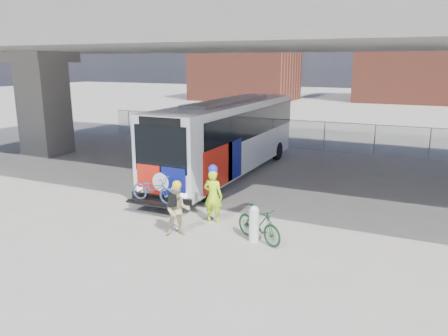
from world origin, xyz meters
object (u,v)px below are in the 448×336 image
Objects in this scene: bus at (228,132)px; bike_parked at (259,224)px; cyclist_hivis at (213,195)px; cyclist_tan at (177,210)px; bollard at (254,222)px.

bike_parked is (4.35, -7.25, -1.53)m from bus.
bus is at bearing 57.44° from bike_parked.
cyclist_hivis is 1.08× the size of bike_parked.
bollard is at bearing -18.72° from cyclist_tan.
bollard is at bearing 139.19° from bike_parked.
bus reaches higher than bike_parked.
bike_parked is at bearing 22.72° from bollard.
bike_parked is (2.05, -0.94, -0.42)m from cyclist_hivis.
cyclist_tan reaches higher than bollard.
bollard is 0.63× the size of cyclist_tan.
cyclist_tan is at bearing 131.16° from bike_parked.
cyclist_tan is at bearing -165.80° from bollard.
cyclist_tan is (-2.38, -0.60, 0.25)m from bollard.
cyclist_tan is (1.83, -7.91, -1.24)m from bus.
bus is at bearing 119.96° from bollard.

